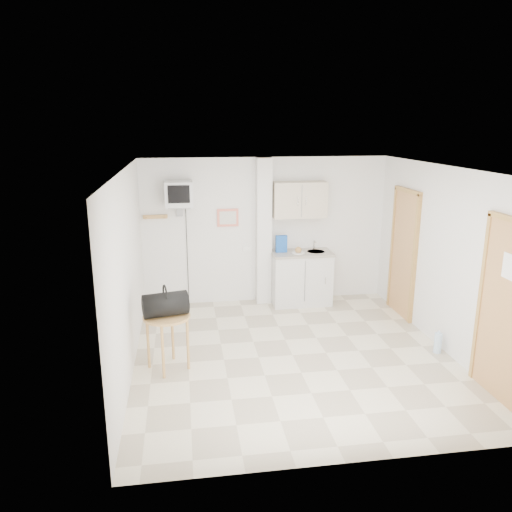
{
  "coord_description": "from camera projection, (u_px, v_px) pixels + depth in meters",
  "views": [
    {
      "loc": [
        -1.41,
        -6.04,
        3.04
      ],
      "look_at": [
        -0.41,
        0.6,
        1.25
      ],
      "focal_mm": 35.0,
      "sensor_mm": 36.0,
      "label": 1
    }
  ],
  "objects": [
    {
      "name": "duffel_bag",
      "position": [
        165.0,
        304.0,
        6.16
      ],
      "size": [
        0.6,
        0.41,
        0.4
      ],
      "rotation": [
        0.0,
        0.0,
        0.23
      ],
      "color": "black",
      "rests_on": "round_table"
    },
    {
      "name": "round_table",
      "position": [
        167.0,
        323.0,
        6.24
      ],
      "size": [
        0.59,
        0.59,
        0.72
      ],
      "rotation": [
        0.0,
        0.0,
        -0.22
      ],
      "color": "#A66F3F",
      "rests_on": "ground"
    },
    {
      "name": "ground",
      "position": [
        293.0,
        355.0,
        6.76
      ],
      "size": [
        4.5,
        4.5,
        0.0
      ],
      "primitive_type": "plane",
      "color": "beige",
      "rests_on": "ground"
    },
    {
      "name": "crt_television",
      "position": [
        179.0,
        195.0,
        7.98
      ],
      "size": [
        0.44,
        0.45,
        2.15
      ],
      "color": "slate",
      "rests_on": "ground"
    },
    {
      "name": "kitchenette",
      "position": [
        301.0,
        258.0,
        8.55
      ],
      "size": [
        1.03,
        0.58,
        2.1
      ],
      "color": "silver",
      "rests_on": "ground"
    },
    {
      "name": "water_bottle",
      "position": [
        438.0,
        343.0,
        6.8
      ],
      "size": [
        0.1,
        0.1,
        0.31
      ],
      "color": "#AFCFED",
      "rests_on": "ground"
    },
    {
      "name": "room_envelope",
      "position": [
        311.0,
        243.0,
        6.48
      ],
      "size": [
        4.24,
        4.54,
        2.55
      ],
      "color": "white",
      "rests_on": "ground"
    }
  ]
}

